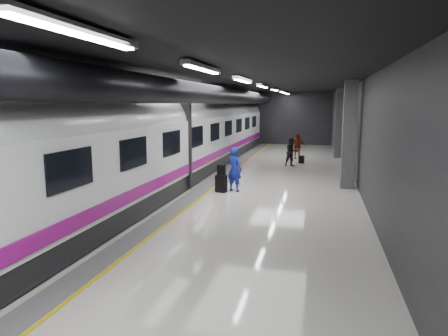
# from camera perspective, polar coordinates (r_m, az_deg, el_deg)

# --- Properties ---
(ground) EXTENTS (40.00, 40.00, 0.00)m
(ground) POSITION_cam_1_polar(r_m,az_deg,el_deg) (16.17, 1.18, -3.48)
(ground) COLOR beige
(ground) RESTS_ON ground
(platform_hall) EXTENTS (10.02, 40.02, 4.51)m
(platform_hall) POSITION_cam_1_polar(r_m,az_deg,el_deg) (16.78, 0.97, 9.16)
(platform_hall) COLOR black
(platform_hall) RESTS_ON ground
(train) EXTENTS (3.05, 38.00, 4.05)m
(train) POSITION_cam_1_polar(r_m,az_deg,el_deg) (16.85, -9.67, 4.03)
(train) COLOR black
(train) RESTS_ON ground
(traveler_main) EXTENTS (0.77, 0.64, 1.81)m
(traveler_main) POSITION_cam_1_polar(r_m,az_deg,el_deg) (16.21, 1.49, -0.20)
(traveler_main) COLOR #1936C1
(traveler_main) RESTS_ON ground
(suitcase_main) EXTENTS (0.48, 0.36, 0.70)m
(suitcase_main) POSITION_cam_1_polar(r_m,az_deg,el_deg) (16.12, -0.40, -2.25)
(suitcase_main) COLOR black
(suitcase_main) RESTS_ON ground
(shoulder_bag) EXTENTS (0.33, 0.19, 0.42)m
(shoulder_bag) POSITION_cam_1_polar(r_m,az_deg,el_deg) (16.04, -0.38, -0.26)
(shoulder_bag) COLOR black
(shoulder_bag) RESTS_ON suitcase_main
(traveler_far_a) EXTENTS (1.00, 0.94, 1.64)m
(traveler_far_a) POSITION_cam_1_polar(r_m,az_deg,el_deg) (22.97, 9.64, 2.24)
(traveler_far_a) COLOR black
(traveler_far_a) RESTS_ON ground
(traveler_far_b) EXTENTS (1.04, 0.54, 1.69)m
(traveler_far_b) POSITION_cam_1_polar(r_m,az_deg,el_deg) (26.29, 10.41, 3.13)
(traveler_far_b) COLOR maroon
(traveler_far_b) RESTS_ON ground
(suitcase_far) EXTENTS (0.35, 0.27, 0.46)m
(suitcase_far) POSITION_cam_1_polar(r_m,az_deg,el_deg) (24.44, 11.01, 1.22)
(suitcase_far) COLOR black
(suitcase_far) RESTS_ON ground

